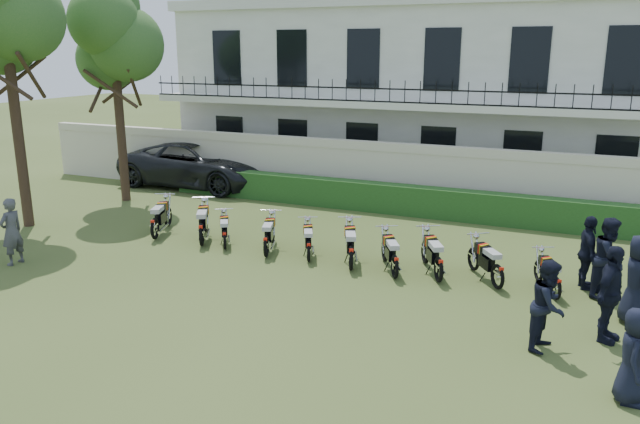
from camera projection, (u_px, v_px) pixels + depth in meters
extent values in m
plane|color=#3F5020|center=(279.00, 278.00, 15.35)|extent=(100.00, 100.00, 0.00)
cube|color=beige|center=(382.00, 178.00, 22.18)|extent=(30.00, 0.30, 2.00)
cube|color=beige|center=(383.00, 146.00, 21.89)|extent=(30.00, 0.35, 0.30)
cube|color=#1E4117|center=(402.00, 200.00, 21.21)|extent=(18.00, 0.60, 1.00)
cube|color=white|center=(427.00, 96.00, 26.85)|extent=(20.00, 8.00, 7.00)
cube|color=white|center=(431.00, 6.00, 25.91)|extent=(20.40, 8.40, 0.40)
cube|color=white|center=(395.00, 105.00, 22.69)|extent=(20.00, 1.40, 0.25)
cube|color=black|center=(390.00, 89.00, 21.97)|extent=(20.00, 0.05, 0.05)
cube|color=black|center=(389.00, 102.00, 22.08)|extent=(20.00, 0.05, 0.05)
cube|color=black|center=(230.00, 142.00, 26.73)|extent=(1.30, 0.12, 2.20)
cube|color=black|center=(227.00, 58.00, 25.84)|extent=(1.30, 0.12, 2.20)
cube|color=black|center=(293.00, 146.00, 25.57)|extent=(1.30, 0.12, 2.20)
cube|color=black|center=(292.00, 58.00, 24.68)|extent=(1.30, 0.12, 2.20)
cube|color=black|center=(362.00, 151.00, 24.40)|extent=(1.30, 0.12, 2.20)
cube|color=black|center=(363.00, 59.00, 23.51)|extent=(1.30, 0.12, 2.20)
cube|color=black|center=(438.00, 156.00, 23.23)|extent=(1.30, 0.12, 2.20)
cube|color=black|center=(442.00, 59.00, 22.34)|extent=(1.30, 0.12, 2.20)
cube|color=black|center=(521.00, 162.00, 22.06)|extent=(1.30, 0.12, 2.20)
cube|color=black|center=(530.00, 60.00, 21.17)|extent=(1.30, 0.12, 2.20)
cube|color=black|center=(614.00, 168.00, 20.89)|extent=(1.30, 0.12, 2.20)
cube|color=black|center=(627.00, 61.00, 20.00)|extent=(1.30, 0.12, 2.20)
cylinder|color=#473323|center=(18.00, 133.00, 19.18)|extent=(0.32, 0.32, 5.95)
sphere|color=#326126|center=(19.00, 17.00, 18.33)|extent=(2.60, 2.60, 2.60)
sphere|color=#326126|center=(0.00, 38.00, 18.96)|extent=(2.20, 2.20, 2.20)
cylinder|color=#473323|center=(121.00, 130.00, 22.61)|extent=(0.32, 0.32, 5.25)
sphere|color=#326126|center=(127.00, 44.00, 21.87)|extent=(2.60, 2.60, 2.60)
sphere|color=#326126|center=(108.00, 59.00, 22.48)|extent=(2.20, 2.20, 2.20)
sphere|color=#326126|center=(104.00, 21.00, 21.18)|extent=(2.40, 2.40, 2.40)
sphere|color=#326126|center=(111.00, 6.00, 21.53)|extent=(2.00, 2.00, 2.00)
torus|color=black|center=(148.00, 236.00, 17.68)|extent=(0.32, 0.64, 0.65)
torus|color=black|center=(162.00, 223.00, 19.01)|extent=(0.32, 0.64, 0.65)
cube|color=black|center=(154.00, 225.00, 18.25)|extent=(0.39, 0.61, 0.32)
cube|color=black|center=(156.00, 213.00, 18.42)|extent=(0.43, 0.55, 0.23)
cube|color=red|center=(156.00, 213.00, 18.41)|extent=(0.27, 0.25, 0.24)
cube|color=yellow|center=(155.00, 214.00, 18.35)|extent=(0.25, 0.23, 0.24)
cube|color=#ACACAC|center=(150.00, 217.00, 17.89)|extent=(0.45, 0.64, 0.13)
cylinder|color=silver|center=(159.00, 200.00, 18.66)|extent=(0.61, 0.26, 0.03)
torus|color=black|center=(199.00, 243.00, 17.04)|extent=(0.41, 0.63, 0.67)
torus|color=black|center=(204.00, 229.00, 18.41)|extent=(0.41, 0.63, 0.67)
cube|color=black|center=(201.00, 231.00, 17.63)|extent=(0.47, 0.62, 0.33)
cube|color=black|center=(201.00, 218.00, 17.80)|extent=(0.49, 0.57, 0.24)
cube|color=red|center=(201.00, 218.00, 17.79)|extent=(0.26, 0.28, 0.25)
cube|color=yellow|center=(201.00, 218.00, 17.73)|extent=(0.23, 0.26, 0.25)
cube|color=#ACACAC|center=(200.00, 222.00, 17.26)|extent=(0.52, 0.65, 0.13)
cylinder|color=silver|center=(202.00, 204.00, 18.05)|extent=(0.59, 0.35, 0.03)
torus|color=black|center=(225.00, 247.00, 16.89)|extent=(0.36, 0.50, 0.54)
torus|color=black|center=(225.00, 235.00, 17.99)|extent=(0.36, 0.50, 0.54)
cube|color=black|center=(225.00, 237.00, 17.37)|extent=(0.40, 0.50, 0.27)
cube|color=black|center=(224.00, 227.00, 17.50)|extent=(0.41, 0.46, 0.19)
cube|color=red|center=(224.00, 226.00, 17.50)|extent=(0.20, 0.23, 0.20)
cube|color=yellow|center=(224.00, 227.00, 17.45)|extent=(0.18, 0.22, 0.20)
cube|color=#ACACAC|center=(224.00, 230.00, 17.07)|extent=(0.44, 0.53, 0.11)
cylinder|color=silver|center=(224.00, 215.00, 17.70)|extent=(0.46, 0.31, 0.03)
torus|color=black|center=(263.00, 255.00, 16.17)|extent=(0.30, 0.59, 0.60)
torus|color=black|center=(269.00, 240.00, 17.41)|extent=(0.30, 0.59, 0.60)
cube|color=black|center=(266.00, 243.00, 16.70)|extent=(0.36, 0.57, 0.30)
cube|color=black|center=(267.00, 231.00, 16.85)|extent=(0.40, 0.51, 0.22)
cube|color=red|center=(267.00, 230.00, 16.85)|extent=(0.25, 0.23, 0.23)
cube|color=yellow|center=(267.00, 231.00, 16.79)|extent=(0.23, 0.21, 0.23)
cube|color=#ACACAC|center=(264.00, 235.00, 16.37)|extent=(0.41, 0.59, 0.12)
cylinder|color=silver|center=(268.00, 217.00, 17.08)|extent=(0.56, 0.24, 0.03)
torus|color=black|center=(309.00, 260.00, 15.86)|extent=(0.32, 0.54, 0.56)
torus|color=black|center=(308.00, 246.00, 17.01)|extent=(0.32, 0.54, 0.56)
cube|color=black|center=(309.00, 248.00, 16.36)|extent=(0.37, 0.52, 0.27)
cube|color=black|center=(308.00, 237.00, 16.50)|extent=(0.39, 0.47, 0.20)
cube|color=red|center=(308.00, 236.00, 16.49)|extent=(0.22, 0.23, 0.21)
cube|color=yellow|center=(308.00, 237.00, 16.44)|extent=(0.20, 0.21, 0.21)
cube|color=#ACACAC|center=(309.00, 241.00, 16.05)|extent=(0.42, 0.55, 0.11)
cylinder|color=silver|center=(308.00, 224.00, 16.71)|extent=(0.50, 0.26, 0.03)
torus|color=black|center=(352.00, 268.00, 15.13)|extent=(0.34, 0.62, 0.64)
torus|color=black|center=(350.00, 251.00, 16.44)|extent=(0.34, 0.62, 0.64)
cube|color=black|center=(351.00, 254.00, 15.69)|extent=(0.40, 0.60, 0.31)
cube|color=black|center=(351.00, 241.00, 15.85)|extent=(0.43, 0.54, 0.23)
cube|color=red|center=(351.00, 240.00, 15.85)|extent=(0.26, 0.25, 0.24)
cube|color=yellow|center=(351.00, 241.00, 15.79)|extent=(0.24, 0.23, 0.24)
cube|color=#ACACAC|center=(352.00, 245.00, 15.34)|extent=(0.46, 0.63, 0.13)
cylinder|color=silver|center=(351.00, 225.00, 16.10)|extent=(0.59, 0.27, 0.03)
torus|color=black|center=(400.00, 277.00, 14.61)|extent=(0.37, 0.57, 0.60)
torus|color=black|center=(390.00, 259.00, 15.84)|extent=(0.37, 0.57, 0.60)
cube|color=black|center=(395.00, 263.00, 15.14)|extent=(0.42, 0.56, 0.30)
cube|color=black|center=(394.00, 249.00, 15.29)|extent=(0.44, 0.51, 0.22)
cube|color=red|center=(394.00, 249.00, 15.29)|extent=(0.23, 0.25, 0.23)
cube|color=yellow|center=(394.00, 250.00, 15.23)|extent=(0.21, 0.23, 0.23)
cube|color=#ACACAC|center=(398.00, 254.00, 14.81)|extent=(0.47, 0.59, 0.12)
cylinder|color=silver|center=(392.00, 234.00, 15.52)|extent=(0.53, 0.31, 0.03)
torus|color=black|center=(446.00, 281.00, 14.32)|extent=(0.38, 0.60, 0.63)
torus|color=black|center=(432.00, 261.00, 15.62)|extent=(0.38, 0.60, 0.63)
cube|color=black|center=(439.00, 265.00, 14.88)|extent=(0.43, 0.59, 0.31)
cube|color=black|center=(437.00, 251.00, 15.04)|extent=(0.46, 0.54, 0.23)
cube|color=red|center=(437.00, 251.00, 15.04)|extent=(0.25, 0.26, 0.24)
cube|color=yellow|center=(438.00, 251.00, 14.98)|extent=(0.23, 0.24, 0.24)
cube|color=#ACACAC|center=(443.00, 256.00, 14.53)|extent=(0.49, 0.62, 0.12)
cylinder|color=silver|center=(435.00, 235.00, 15.28)|extent=(0.57, 0.32, 0.03)
torus|color=black|center=(511.00, 288.00, 13.93)|extent=(0.42, 0.55, 0.61)
torus|color=black|center=(485.00, 269.00, 15.16)|extent=(0.42, 0.55, 0.61)
cube|color=black|center=(499.00, 273.00, 14.46)|extent=(0.46, 0.55, 0.30)
cube|color=black|center=(495.00, 258.00, 14.61)|extent=(0.47, 0.51, 0.22)
cube|color=red|center=(495.00, 258.00, 14.61)|extent=(0.22, 0.27, 0.23)
cube|color=yellow|center=(496.00, 259.00, 14.55)|extent=(0.19, 0.25, 0.23)
cube|color=#ACACAC|center=(505.00, 264.00, 14.13)|extent=(0.51, 0.58, 0.12)
cylinder|color=silver|center=(490.00, 242.00, 14.83)|extent=(0.51, 0.37, 0.03)
torus|color=black|center=(566.00, 299.00, 13.40)|extent=(0.29, 0.52, 0.54)
torus|color=black|center=(547.00, 280.00, 14.50)|extent=(0.29, 0.52, 0.54)
cube|color=black|center=(557.00, 284.00, 13.87)|extent=(0.34, 0.51, 0.26)
cube|color=black|center=(555.00, 271.00, 14.01)|extent=(0.37, 0.45, 0.19)
cube|color=red|center=(555.00, 271.00, 14.01)|extent=(0.22, 0.22, 0.20)
cube|color=yellow|center=(556.00, 272.00, 13.96)|extent=(0.20, 0.20, 0.20)
cube|color=#ACACAC|center=(562.00, 277.00, 13.57)|extent=(0.39, 0.53, 0.11)
cylinder|color=silver|center=(551.00, 256.00, 14.21)|extent=(0.49, 0.24, 0.03)
imported|color=black|center=(199.00, 164.00, 25.36)|extent=(6.62, 3.15, 1.83)
imported|color=#525257|center=(12.00, 232.00, 16.15)|extent=(0.43, 0.65, 1.78)
imported|color=black|center=(634.00, 356.00, 9.81)|extent=(0.57, 0.82, 1.60)
imported|color=black|center=(549.00, 305.00, 11.56)|extent=(0.82, 0.97, 1.74)
imported|color=black|center=(610.00, 294.00, 11.84)|extent=(0.79, 1.22, 1.92)
imported|color=black|center=(638.00, 280.00, 12.63)|extent=(0.87, 1.07, 1.88)
imported|color=black|center=(609.00, 258.00, 14.01)|extent=(0.96, 1.08, 1.85)
imported|color=black|center=(587.00, 253.00, 14.50)|extent=(0.66, 1.10, 1.76)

